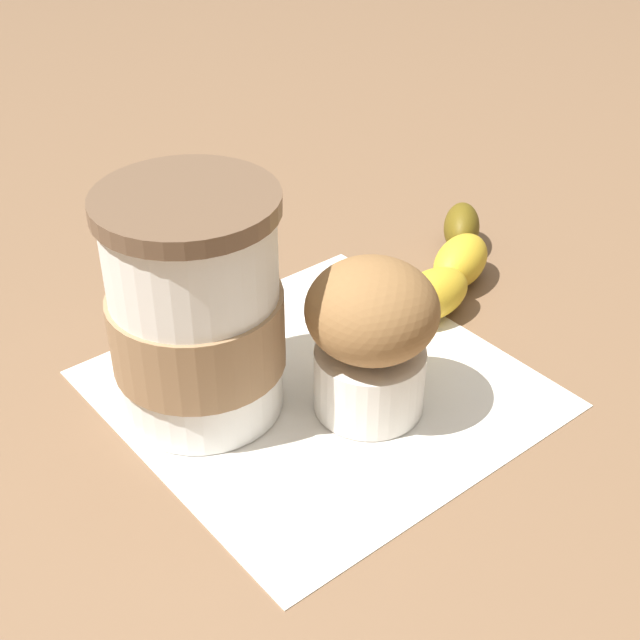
{
  "coord_description": "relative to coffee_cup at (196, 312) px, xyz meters",
  "views": [
    {
      "loc": [
        -0.27,
        -0.32,
        0.33
      ],
      "look_at": [
        0.0,
        0.0,
        0.05
      ],
      "focal_mm": 50.0,
      "sensor_mm": 36.0,
      "label": 1
    }
  ],
  "objects": [
    {
      "name": "muffin",
      "position": [
        0.07,
        -0.06,
        -0.01
      ],
      "size": [
        0.07,
        0.07,
        0.09
      ],
      "color": "white",
      "rests_on": "paper_napkin"
    },
    {
      "name": "ground_plane",
      "position": [
        0.06,
        -0.03,
        -0.06
      ],
      "size": [
        3.0,
        3.0,
        0.0
      ],
      "primitive_type": "plane",
      "color": "brown"
    },
    {
      "name": "paper_napkin",
      "position": [
        0.06,
        -0.03,
        -0.06
      ],
      "size": [
        0.23,
        0.23,
        0.0
      ],
      "primitive_type": "cube",
      "rotation": [
        0.0,
        0.0,
        -0.02
      ],
      "color": "white",
      "rests_on": "ground_plane"
    },
    {
      "name": "banana",
      "position": [
        0.19,
        -0.01,
        -0.05
      ],
      "size": [
        0.19,
        0.1,
        0.03
      ],
      "color": "gold",
      "rests_on": "paper_napkin"
    },
    {
      "name": "coffee_cup",
      "position": [
        0.0,
        0.0,
        0.0
      ],
      "size": [
        0.1,
        0.1,
        0.13
      ],
      "color": "white",
      "rests_on": "paper_napkin"
    }
  ]
}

